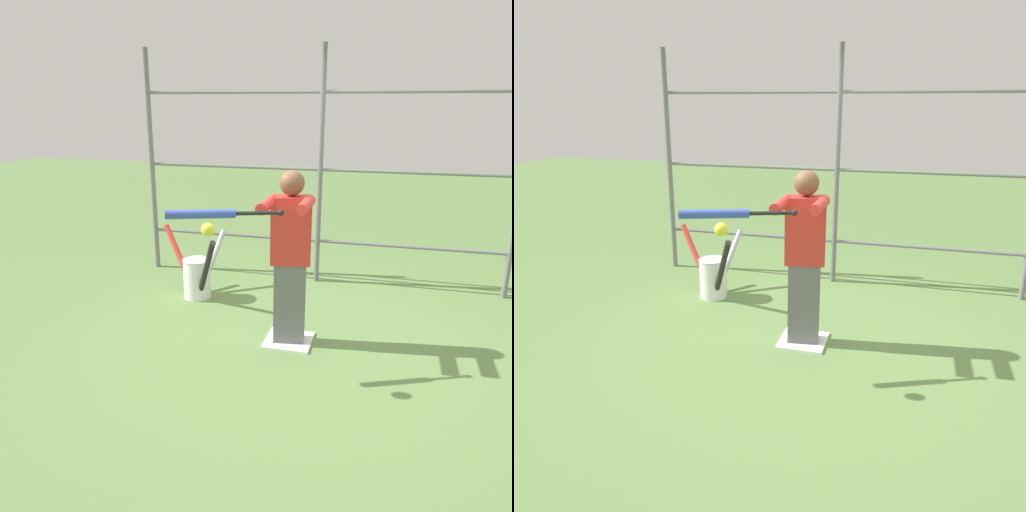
# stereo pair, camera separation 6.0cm
# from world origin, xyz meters

# --- Properties ---
(ground_plane) EXTENTS (24.00, 24.00, 0.00)m
(ground_plane) POSITION_xyz_m (0.00, 0.00, 0.00)
(ground_plane) COLOR #608447
(home_plate) EXTENTS (0.40, 0.40, 0.02)m
(home_plate) POSITION_xyz_m (0.00, 0.00, 0.01)
(home_plate) COLOR white
(home_plate) RESTS_ON ground
(fence_backstop) EXTENTS (4.10, 0.06, 2.59)m
(fence_backstop) POSITION_xyz_m (0.00, -1.60, 1.29)
(fence_backstop) COLOR slate
(fence_backstop) RESTS_ON ground
(batter) EXTENTS (0.38, 0.55, 1.49)m
(batter) POSITION_xyz_m (0.00, 0.01, 0.81)
(batter) COLOR slate
(batter) RESTS_ON ground
(baseball_bat_swinging) EXTENTS (0.80, 0.39, 0.07)m
(baseball_bat_swinging) POSITION_xyz_m (0.47, 0.60, 1.24)
(baseball_bat_swinging) COLOR black
(softball_in_flight) EXTENTS (0.10, 0.10, 0.10)m
(softball_in_flight) POSITION_xyz_m (0.42, 0.79, 1.18)
(softball_in_flight) COLOR yellow
(bat_bucket) EXTENTS (0.89, 0.97, 0.75)m
(bat_bucket) POSITION_xyz_m (1.15, -0.78, 0.24)
(bat_bucket) COLOR white
(bat_bucket) RESTS_ON ground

